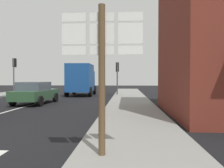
# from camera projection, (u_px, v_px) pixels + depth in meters

# --- Properties ---
(ground_plane) EXTENTS (80.00, 80.00, 0.00)m
(ground_plane) POSITION_uv_depth(u_px,v_px,m) (35.00, 104.00, 15.55)
(ground_plane) COLOR black
(sidewalk_right) EXTENTS (2.86, 44.00, 0.14)m
(sidewalk_right) POSITION_uv_depth(u_px,v_px,m) (131.00, 107.00, 13.17)
(sidewalk_right) COLOR gray
(sidewalk_right) RESTS_ON ground
(lane_centre_stripe) EXTENTS (0.16, 12.00, 0.01)m
(lane_centre_stripe) POSITION_uv_depth(u_px,v_px,m) (4.00, 113.00, 11.56)
(lane_centre_stripe) COLOR silver
(lane_centre_stripe) RESTS_ON ground
(sedan_far) EXTENTS (2.13, 4.28, 1.47)m
(sedan_far) POSITION_uv_depth(u_px,v_px,m) (35.00, 93.00, 15.51)
(sedan_far) COLOR #2D5133
(sedan_far) RESTS_ON ground
(delivery_truck) EXTENTS (2.56, 5.04, 3.05)m
(delivery_truck) POSITION_uv_depth(u_px,v_px,m) (81.00, 79.00, 22.93)
(delivery_truck) COLOR #19478C
(delivery_truck) RESTS_ON ground
(route_sign_post) EXTENTS (1.66, 0.14, 3.20)m
(route_sign_post) POSITION_uv_depth(u_px,v_px,m) (102.00, 64.00, 4.74)
(route_sign_post) COLOR brown
(route_sign_post) RESTS_ON ground
(traffic_light_far_left) EXTENTS (0.30, 0.49, 3.74)m
(traffic_light_far_left) POSITION_uv_depth(u_px,v_px,m) (14.00, 68.00, 23.62)
(traffic_light_far_left) COLOR #47474C
(traffic_light_far_left) RESTS_ON ground
(traffic_light_far_right) EXTENTS (0.30, 0.49, 3.25)m
(traffic_light_far_right) POSITION_uv_depth(u_px,v_px,m) (117.00, 71.00, 22.59)
(traffic_light_far_right) COLOR #47474C
(traffic_light_far_right) RESTS_ON ground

